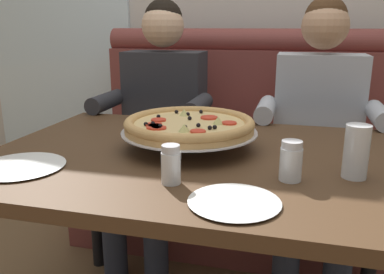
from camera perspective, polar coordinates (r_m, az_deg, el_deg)
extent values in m
cube|color=brown|center=(2.22, 6.25, -8.97)|extent=(1.70, 0.60, 0.46)
cube|color=brown|center=(2.45, 7.93, 4.55)|extent=(1.70, 0.18, 0.65)
cylinder|color=brown|center=(2.41, 8.27, 13.35)|extent=(1.70, 0.14, 0.14)
cube|color=#4C331E|center=(1.29, 1.50, -3.27)|extent=(1.37, 0.95, 0.04)
cylinder|color=black|center=(1.99, -13.58, -8.37)|extent=(0.06, 0.06, 0.71)
cylinder|color=black|center=(1.81, 24.43, -11.89)|extent=(0.06, 0.06, 0.71)
cube|color=#2D3342|center=(1.97, -5.69, -2.65)|extent=(0.34, 0.40, 0.15)
cylinder|color=#2D3342|center=(1.91, -10.98, -13.38)|extent=(0.11, 0.11, 0.46)
cylinder|color=#2D3342|center=(1.84, -5.17, -14.33)|extent=(0.11, 0.11, 0.46)
cube|color=#2D2D33|center=(2.11, -3.79, 4.44)|extent=(0.40, 0.22, 0.56)
cylinder|color=#2D2D33|center=(1.99, -12.13, 4.96)|extent=(0.08, 0.28, 0.08)
cylinder|color=#2D2D33|center=(1.83, 0.87, 4.41)|extent=(0.08, 0.28, 0.08)
sphere|color=#DBB28E|center=(2.06, -4.18, 15.48)|extent=(0.21, 0.21, 0.21)
sphere|color=black|center=(2.07, -4.10, 16.45)|extent=(0.19, 0.19, 0.19)
cube|color=#2D3342|center=(1.86, 17.15, -4.40)|extent=(0.34, 0.40, 0.15)
cylinder|color=#2D3342|center=(1.76, 13.23, -16.35)|extent=(0.11, 0.11, 0.46)
cylinder|color=#2D3342|center=(1.77, 19.99, -16.69)|extent=(0.11, 0.11, 0.46)
cube|color=#B2B7C1|center=(2.01, 17.39, 3.19)|extent=(0.40, 0.22, 0.56)
cylinder|color=#B2B7C1|center=(1.79, 10.43, 3.86)|extent=(0.08, 0.28, 0.08)
cylinder|color=#B2B7C1|center=(1.82, 25.05, 2.82)|extent=(0.08, 0.28, 0.08)
sphere|color=tan|center=(1.95, 18.40, 14.75)|extent=(0.21, 0.21, 0.21)
sphere|color=#472D19|center=(1.96, 18.48, 15.77)|extent=(0.19, 0.19, 0.19)
cylinder|color=silver|center=(1.22, -1.79, -1.90)|extent=(0.01, 0.01, 0.06)
cylinder|color=silver|center=(1.41, -3.73, 0.47)|extent=(0.01, 0.01, 0.06)
cylinder|color=silver|center=(1.37, 4.35, -0.09)|extent=(0.01, 0.01, 0.06)
torus|color=silver|center=(1.33, -0.38, 0.46)|extent=(0.25, 0.25, 0.01)
cylinder|color=silver|center=(1.32, -0.38, 0.79)|extent=(0.45, 0.45, 0.00)
cylinder|color=tan|center=(1.32, -0.38, 1.26)|extent=(0.42, 0.42, 0.02)
torus|color=tan|center=(1.32, -0.38, 2.06)|extent=(0.43, 0.43, 0.03)
cylinder|color=#E5C17A|center=(1.32, -0.38, 1.85)|extent=(0.36, 0.36, 0.01)
cylinder|color=red|center=(1.30, 5.29, 2.00)|extent=(0.05, 0.05, 0.01)
cylinder|color=red|center=(1.20, 0.66, 0.82)|extent=(0.05, 0.05, 0.01)
cylinder|color=red|center=(1.35, -4.78, 2.43)|extent=(0.05, 0.05, 0.01)
cylinder|color=red|center=(1.28, -5.45, 1.74)|extent=(0.05, 0.05, 0.01)
cylinder|color=red|center=(1.27, -5.31, 1.58)|extent=(0.05, 0.05, 0.01)
cylinder|color=red|center=(1.24, -5.40, 1.32)|extent=(0.05, 0.05, 0.01)
cylinder|color=red|center=(1.24, -4.69, 1.32)|extent=(0.05, 0.05, 0.01)
cylinder|color=red|center=(1.38, 2.43, 2.78)|extent=(0.06, 0.06, 0.01)
sphere|color=black|center=(1.29, -5.56, 1.94)|extent=(0.01, 0.01, 0.01)
sphere|color=black|center=(1.41, -0.58, 3.26)|extent=(0.01, 0.01, 0.01)
sphere|color=black|center=(1.23, 3.25, 1.40)|extent=(0.01, 0.01, 0.01)
sphere|color=black|center=(1.28, -6.57, 1.83)|extent=(0.01, 0.01, 0.01)
sphere|color=black|center=(1.25, -4.52, 1.58)|extent=(0.01, 0.01, 0.01)
sphere|color=black|center=(1.23, 2.54, 1.32)|extent=(0.01, 0.01, 0.01)
sphere|color=black|center=(1.26, 0.95, 1.73)|extent=(0.01, 0.01, 0.01)
sphere|color=black|center=(1.35, -0.34, 2.68)|extent=(0.01, 0.01, 0.01)
sphere|color=black|center=(1.46, 1.28, 3.62)|extent=(0.01, 0.01, 0.01)
sphere|color=black|center=(1.23, -0.99, 1.41)|extent=(0.01, 0.01, 0.01)
sphere|color=black|center=(1.45, -2.22, 3.60)|extent=(0.01, 0.01, 0.01)
sphere|color=black|center=(1.38, -4.78, 2.91)|extent=(0.01, 0.01, 0.01)
cone|color=#CCC675|center=(1.20, -1.11, 1.33)|extent=(0.04, 0.04, 0.02)
cone|color=#CCC675|center=(1.30, 3.72, 2.37)|extent=(0.04, 0.04, 0.02)
cone|color=#CCC675|center=(1.42, -1.15, 3.54)|extent=(0.04, 0.04, 0.02)
cylinder|color=white|center=(1.04, -3.00, -4.41)|extent=(0.05, 0.05, 0.08)
cylinder|color=#4C6633|center=(1.04, -2.99, -5.53)|extent=(0.04, 0.04, 0.04)
cylinder|color=silver|center=(1.02, -3.04, -1.69)|extent=(0.05, 0.05, 0.02)
cylinder|color=white|center=(1.09, 13.84, -3.78)|extent=(0.06, 0.06, 0.09)
cylinder|color=#A82D19|center=(1.09, 13.78, -4.57)|extent=(0.05, 0.05, 0.06)
cylinder|color=silver|center=(1.07, 14.02, -1.05)|extent=(0.05, 0.05, 0.02)
cylinder|color=white|center=(1.26, -23.18, -3.88)|extent=(0.18, 0.18, 0.01)
cone|color=white|center=(1.26, -23.22, -3.49)|extent=(0.25, 0.25, 0.01)
cylinder|color=white|center=(0.94, 6.01, -9.21)|extent=(0.15, 0.15, 0.01)
cone|color=white|center=(0.94, 6.02, -8.71)|extent=(0.22, 0.22, 0.01)
cylinder|color=silver|center=(1.15, 22.29, -1.92)|extent=(0.07, 0.07, 0.15)
cylinder|color=gold|center=(1.16, 22.18, -2.97)|extent=(0.06, 0.06, 0.10)
cylinder|color=black|center=(3.58, -15.40, -0.01)|extent=(0.02, 0.02, 0.44)
cylinder|color=black|center=(3.68, -11.72, 0.67)|extent=(0.02, 0.02, 0.44)
cylinder|color=black|center=(3.81, -16.99, 0.81)|extent=(0.02, 0.02, 0.44)
cylinder|color=black|center=(3.91, -13.48, 1.43)|extent=(0.02, 0.02, 0.44)
cylinder|color=black|center=(3.69, -14.64, 4.16)|extent=(0.40, 0.40, 0.02)
cube|color=black|center=(3.81, -15.86, 7.49)|extent=(0.21, 0.27, 0.42)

